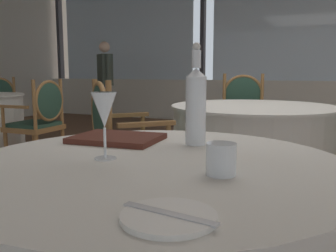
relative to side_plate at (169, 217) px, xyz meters
The scene contains 13 objects.
ground_plane 2.31m from the side_plate, 101.12° to the left, with size 15.57×15.57×0.00m, color brown.
window_wall_far 6.67m from the side_plate, 93.63° to the left, with size 11.60×0.14×2.98m.
side_plate is the anchor object (origin of this frame).
butter_knife 0.01m from the side_plate, ahead, with size 0.19×0.02×0.00m, color silver.
water_bottle 0.68m from the side_plate, 106.34° to the left, with size 0.07×0.07×0.35m.
wine_glass 0.50m from the side_plate, 137.12° to the left, with size 0.07×0.07×0.20m.
water_tumbler 0.31m from the side_plate, 89.44° to the left, with size 0.07×0.07×0.08m, color white.
menu_book 0.76m from the side_plate, 129.07° to the left, with size 0.31×0.24×0.02m, color #512319.
background_table_0 2.31m from the side_plate, 97.81° to the left, with size 1.27×1.27×0.75m.
dining_chair_0_0 1.82m from the side_plate, 124.80° to the left, with size 0.66×0.66×0.96m.
dining_chair_0_2 3.34m from the side_plate, 100.75° to the left, with size 0.62×0.57×0.99m.
dining_chair_1_2 3.42m from the side_plate, 137.32° to the left, with size 0.49×0.55×0.94m.
diner_person_0 6.35m from the side_plate, 125.14° to the left, with size 0.43×0.38×1.56m.
Camera 1 is at (0.67, -2.69, 1.00)m, focal length 39.09 mm.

